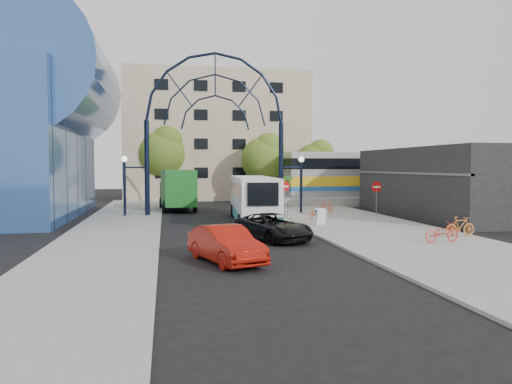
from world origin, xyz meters
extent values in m
plane|color=black|center=(0.00, 0.00, 0.00)|extent=(120.00, 120.00, 0.00)
cube|color=gray|center=(8.00, 4.00, 0.06)|extent=(8.00, 56.00, 0.12)
cube|color=gray|center=(-6.50, 6.00, 0.06)|extent=(5.00, 50.00, 0.12)
cylinder|color=black|center=(-5.00, 14.00, 3.50)|extent=(0.36, 0.36, 7.00)
cylinder|color=black|center=(5.00, 14.00, 3.50)|extent=(0.36, 0.36, 7.00)
cylinder|color=black|center=(-6.60, 14.00, 2.00)|extent=(0.20, 0.20, 4.00)
cylinder|color=black|center=(6.60, 14.00, 2.00)|extent=(0.20, 0.20, 4.00)
sphere|color=white|center=(-6.60, 14.00, 4.20)|extent=(0.44, 0.44, 0.44)
sphere|color=white|center=(6.60, 14.00, 4.20)|extent=(0.44, 0.44, 0.44)
cylinder|color=slate|center=(4.80, 12.00, 1.22)|extent=(0.06, 0.06, 2.20)
cylinder|color=red|center=(4.80, 12.00, 2.22)|extent=(0.80, 0.04, 0.80)
cube|color=white|center=(4.80, 11.97, 2.22)|extent=(0.55, 0.02, 0.12)
cylinder|color=slate|center=(11.00, 10.00, 1.22)|extent=(0.06, 0.06, 2.20)
cylinder|color=red|center=(11.00, 10.00, 2.22)|extent=(0.76, 0.04, 0.76)
cube|color=white|center=(11.00, 9.97, 2.22)|extent=(0.55, 0.02, 0.12)
cylinder|color=slate|center=(5.20, 12.60, 1.52)|extent=(0.05, 0.05, 2.80)
cube|color=#146626|center=(5.20, 12.60, 2.82)|extent=(0.70, 0.03, 0.18)
cube|color=#146626|center=(5.20, 12.60, 2.57)|extent=(0.03, 0.70, 0.18)
cube|color=white|center=(5.60, 5.80, 0.62)|extent=(0.55, 0.26, 0.99)
cube|color=white|center=(5.60, 6.15, 0.62)|extent=(0.55, 0.26, 0.99)
cube|color=#1E59A5|center=(5.60, 5.98, 0.95)|extent=(0.55, 0.42, 0.14)
cylinder|color=#335A9D|center=(-12.00, 15.00, 10.00)|extent=(9.00, 16.00, 9.00)
cube|color=black|center=(16.00, 10.00, 2.50)|extent=(6.00, 16.00, 5.00)
cube|color=tan|center=(2.00, 35.00, 7.00)|extent=(20.00, 12.00, 14.00)
cube|color=gray|center=(20.00, 22.00, 0.40)|extent=(32.00, 5.00, 0.80)
cube|color=#B7B7BC|center=(20.00, 22.00, 2.90)|extent=(25.00, 3.00, 4.20)
cube|color=gold|center=(20.00, 22.00, 2.30)|extent=(25.10, 3.05, 0.90)
cube|color=black|center=(20.00, 22.00, 3.90)|extent=(25.05, 3.05, 1.00)
cube|color=#1E59A5|center=(20.00, 22.00, 1.60)|extent=(25.10, 3.05, 0.35)
cylinder|color=#382314|center=(6.00, 26.00, 1.26)|extent=(0.36, 0.36, 2.52)
sphere|color=#3A651A|center=(6.00, 26.00, 4.34)|extent=(4.48, 4.48, 4.48)
sphere|color=#3A651A|center=(6.50, 25.70, 5.46)|extent=(3.08, 3.08, 3.08)
cylinder|color=#382314|center=(-4.00, 30.00, 1.44)|extent=(0.36, 0.36, 2.88)
sphere|color=#3A651A|center=(-4.00, 30.00, 4.96)|extent=(5.12, 5.12, 5.12)
sphere|color=#3A651A|center=(-3.50, 29.70, 6.24)|extent=(3.52, 3.52, 3.52)
cylinder|color=#382314|center=(12.00, 28.00, 1.17)|extent=(0.36, 0.36, 2.34)
sphere|color=#3A651A|center=(12.00, 28.00, 4.03)|extent=(4.16, 4.16, 4.16)
sphere|color=#3A651A|center=(12.50, 27.70, 5.07)|extent=(2.86, 2.86, 2.86)
cube|color=white|center=(2.04, 9.47, 1.62)|extent=(3.14, 10.82, 2.69)
cube|color=#4FAEB1|center=(2.04, 9.47, 0.51)|extent=(3.16, 10.82, 0.65)
cube|color=black|center=(2.04, 9.47, 2.18)|extent=(3.17, 10.61, 0.84)
cube|color=black|center=(1.65, 4.08, 2.14)|extent=(1.76, 0.26, 1.30)
cube|color=black|center=(2.42, 14.75, 1.49)|extent=(2.23, 0.33, 1.49)
cylinder|color=black|center=(1.12, 12.86, 0.45)|extent=(0.32, 0.91, 0.89)
cylinder|color=black|center=(3.43, 12.69, 0.45)|extent=(0.32, 0.91, 0.89)
cylinder|color=black|center=(0.60, 5.62, 0.45)|extent=(0.32, 0.91, 0.89)
cylinder|color=black|center=(2.90, 5.45, 0.45)|extent=(0.32, 0.91, 0.89)
cube|color=black|center=(-2.91, 20.79, 1.13)|extent=(2.54, 2.63, 2.25)
cube|color=black|center=(-3.01, 22.01, 1.59)|extent=(2.05, 0.26, 1.02)
cube|color=#1C6C22|center=(-2.67, 17.72, 1.94)|extent=(2.82, 4.89, 2.87)
cylinder|color=black|center=(-4.06, 20.39, 0.49)|extent=(0.34, 1.00, 0.98)
cylinder|color=black|center=(-1.71, 20.57, 0.49)|extent=(0.34, 1.00, 0.98)
cylinder|color=black|center=(-3.75, 16.41, 0.49)|extent=(0.34, 1.00, 0.98)
cylinder|color=black|center=(-1.40, 16.59, 0.49)|extent=(0.34, 1.00, 0.98)
imported|color=black|center=(1.53, 1.02, 0.67)|extent=(3.80, 5.28, 1.33)
imported|color=#9B1309|center=(-1.46, -4.32, 0.71)|extent=(2.78, 4.56, 1.42)
imported|color=orange|center=(6.03, 8.47, 0.56)|extent=(0.77, 1.73, 0.88)
imported|color=#F65C31|center=(8.53, 13.69, 0.56)|extent=(1.09, 1.48, 0.88)
imported|color=red|center=(9.07, -1.76, 0.59)|extent=(1.86, 0.83, 0.94)
imported|color=orange|center=(11.07, -0.11, 0.62)|extent=(1.70, 0.60, 1.00)
camera|label=1|loc=(-3.71, -23.09, 3.70)|focal=35.00mm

